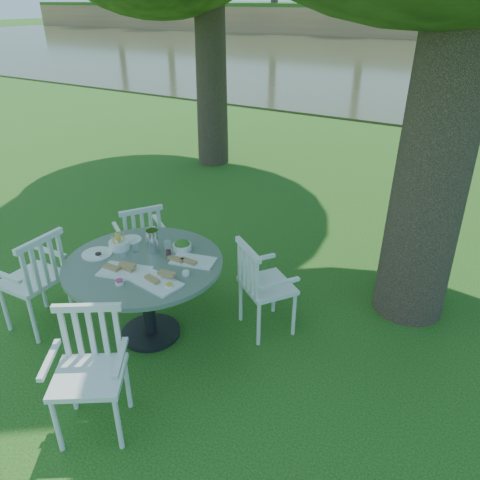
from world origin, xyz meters
name	(u,v)px	position (x,y,z in m)	size (l,w,h in m)	color
ground	(230,323)	(0.00, 0.00, 0.00)	(140.00, 140.00, 0.00)	#15420D
table	(145,276)	(-0.56, -0.53, 0.65)	(1.41, 1.41, 0.81)	black
chair_ne	(259,282)	(0.28, 0.07, 0.55)	(0.64, 0.63, 0.93)	white
chair_nw	(142,237)	(-1.28, 0.20, 0.54)	(0.62, 0.63, 0.92)	white
chair_sw	(38,275)	(-1.49, -0.97, 0.59)	(0.50, 0.53, 1.01)	white
chair_se	(90,360)	(-0.22, -1.51, 0.57)	(0.66, 0.65, 0.97)	white
tableware	(145,254)	(-0.59, -0.47, 0.85)	(1.18, 0.86, 0.22)	white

